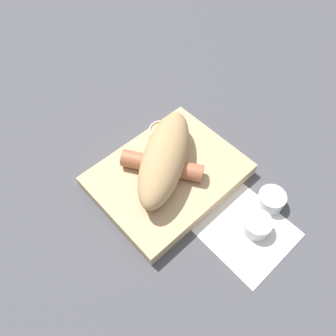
{
  "coord_description": "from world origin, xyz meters",
  "views": [
    {
      "loc": [
        -0.21,
        -0.22,
        0.48
      ],
      "look_at": [
        0.0,
        0.0,
        0.04
      ],
      "focal_mm": 35.0,
      "sensor_mm": 36.0,
      "label": 1
    }
  ],
  "objects_px": {
    "sausage": "(162,166)",
    "bread_roll": "(163,159)",
    "condiment_cup_near": "(256,226)",
    "condiment_cup_far": "(271,200)",
    "food_tray": "(168,176)"
  },
  "relations": [
    {
      "from": "condiment_cup_near",
      "to": "food_tray",
      "type": "bearing_deg",
      "value": 103.32
    },
    {
      "from": "bread_roll",
      "to": "condiment_cup_near",
      "type": "bearing_deg",
      "value": -76.07
    },
    {
      "from": "food_tray",
      "to": "condiment_cup_near",
      "type": "height_order",
      "value": "same"
    },
    {
      "from": "sausage",
      "to": "bread_roll",
      "type": "bearing_deg",
      "value": 8.21
    },
    {
      "from": "bread_roll",
      "to": "condiment_cup_near",
      "type": "height_order",
      "value": "bread_roll"
    },
    {
      "from": "bread_roll",
      "to": "condiment_cup_near",
      "type": "xyz_separation_m",
      "value": [
        0.04,
        -0.17,
        -0.05
      ]
    },
    {
      "from": "condiment_cup_near",
      "to": "condiment_cup_far",
      "type": "distance_m",
      "value": 0.05
    },
    {
      "from": "food_tray",
      "to": "sausage",
      "type": "distance_m",
      "value": 0.03
    },
    {
      "from": "bread_roll",
      "to": "sausage",
      "type": "height_order",
      "value": "bread_roll"
    },
    {
      "from": "condiment_cup_far",
      "to": "condiment_cup_near",
      "type": "bearing_deg",
      "value": -166.68
    },
    {
      "from": "condiment_cup_near",
      "to": "condiment_cup_far",
      "type": "bearing_deg",
      "value": 13.32
    },
    {
      "from": "condiment_cup_far",
      "to": "bread_roll",
      "type": "bearing_deg",
      "value": 121.13
    },
    {
      "from": "bread_roll",
      "to": "condiment_cup_far",
      "type": "distance_m",
      "value": 0.19
    },
    {
      "from": "condiment_cup_near",
      "to": "condiment_cup_far",
      "type": "height_order",
      "value": "same"
    },
    {
      "from": "bread_roll",
      "to": "food_tray",
      "type": "bearing_deg",
      "value": -64.76
    }
  ]
}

